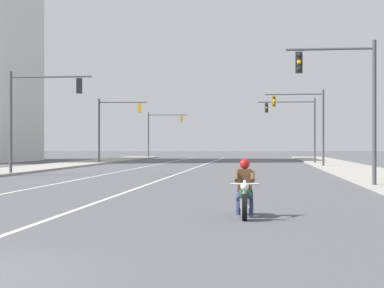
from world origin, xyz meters
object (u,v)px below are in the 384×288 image
(traffic_signal_mid_right, at_px, (306,116))
(traffic_signal_mid_left, at_px, (113,121))
(traffic_signal_far_right, at_px, (298,120))
(traffic_signal_far_left, at_px, (160,128))
(motorcycle_with_rider, at_px, (245,194))
(traffic_signal_near_left, at_px, (34,106))
(traffic_signal_near_right, at_px, (349,92))

(traffic_signal_mid_right, xyz_separation_m, traffic_signal_mid_left, (-17.66, 9.88, -0.00))
(traffic_signal_mid_left, bearing_deg, traffic_signal_far_right, 2.72)
(traffic_signal_mid_left, bearing_deg, traffic_signal_far_left, 89.22)
(motorcycle_with_rider, height_order, traffic_signal_near_left, traffic_signal_near_left)
(traffic_signal_mid_right, height_order, traffic_signal_far_left, same)
(traffic_signal_near_right, xyz_separation_m, traffic_signal_far_right, (-0.20, 38.68, 0.10))
(traffic_signal_mid_left, bearing_deg, traffic_signal_near_left, -88.77)
(traffic_signal_near_right, xyz_separation_m, traffic_signal_mid_right, (-0.07, 27.97, 0.06))
(traffic_signal_near_right, bearing_deg, traffic_signal_far_left, 104.31)
(traffic_signal_mid_left, height_order, traffic_signal_far_right, same)
(traffic_signal_near_right, distance_m, traffic_signal_mid_left, 41.79)
(motorcycle_with_rider, bearing_deg, traffic_signal_far_left, 99.28)
(motorcycle_with_rider, relative_size, traffic_signal_near_left, 0.35)
(traffic_signal_near_right, xyz_separation_m, traffic_signal_near_left, (-17.16, 11.48, 0.08))
(motorcycle_with_rider, height_order, traffic_signal_mid_left, traffic_signal_mid_left)
(motorcycle_with_rider, xyz_separation_m, traffic_signal_near_left, (-13.06, 24.47, 3.52))
(motorcycle_with_rider, relative_size, traffic_signal_far_left, 0.35)
(motorcycle_with_rider, bearing_deg, traffic_signal_mid_right, 84.37)
(traffic_signal_far_right, xyz_separation_m, traffic_signal_far_left, (-17.12, 29.21, 0.00))
(traffic_signal_far_right, bearing_deg, traffic_signal_mid_right, -89.31)
(traffic_signal_far_right, bearing_deg, traffic_signal_far_left, 120.37)
(traffic_signal_near_right, distance_m, traffic_signal_far_right, 38.68)
(traffic_signal_far_right, distance_m, traffic_signal_far_left, 33.86)
(motorcycle_with_rider, relative_size, traffic_signal_mid_right, 0.35)
(traffic_signal_mid_right, xyz_separation_m, traffic_signal_far_left, (-17.25, 39.93, 0.05))
(traffic_signal_mid_right, relative_size, traffic_signal_far_left, 1.00)
(traffic_signal_near_left, bearing_deg, motorcycle_with_rider, -61.92)
(traffic_signal_near_left, bearing_deg, traffic_signal_far_left, 90.16)
(traffic_signal_mid_left, relative_size, traffic_signal_far_left, 1.00)
(traffic_signal_far_right, relative_size, traffic_signal_far_left, 1.00)
(traffic_signal_near_left, relative_size, traffic_signal_mid_right, 1.00)
(traffic_signal_near_left, height_order, traffic_signal_far_right, same)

